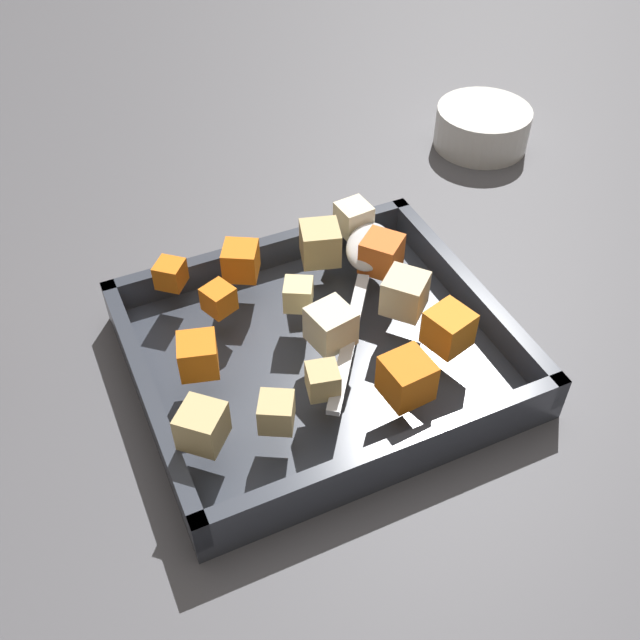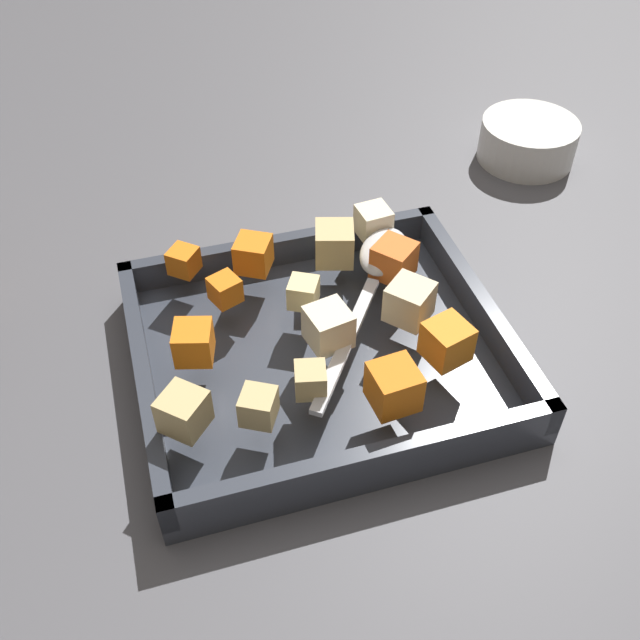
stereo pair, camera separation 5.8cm
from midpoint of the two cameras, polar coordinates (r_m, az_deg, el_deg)
The scene contains 19 objects.
ground_plane at distance 0.63m, azimuth 3.05°, elevation -2.33°, with size 4.00×4.00×0.00m, color #4C4C51.
baking_dish at distance 0.61m, azimuth 2.73°, elevation -2.81°, with size 0.30×0.26×0.04m.
carrot_chunk_rim_edge at distance 0.61m, azimuth -4.63°, elevation 2.22°, with size 0.02×0.02×0.02m, color orange.
carrot_chunk_heap_top at distance 0.57m, azimuth 12.64°, elevation -1.77°, with size 0.03×0.03×0.03m, color orange.
carrot_chunk_near_right at distance 0.64m, azimuth -7.92°, elevation 4.43°, with size 0.02×0.02×0.02m, color orange.
carrot_chunk_corner_ne at distance 0.53m, azimuth 8.84°, elevation -5.27°, with size 0.03×0.03×0.03m, color orange.
carrot_chunk_heap_side at distance 0.63m, azimuth -2.56°, elevation 4.97°, with size 0.03×0.03×0.03m, color orange.
carrot_chunk_corner_nw at distance 0.56m, azimuth -6.83°, elevation -1.89°, with size 0.03×0.03×0.03m, color orange.
carrot_chunk_mid_left at distance 0.63m, azimuth 8.34°, elevation 4.48°, with size 0.03×0.03×0.03m, color orange.
potato_chunk_center at distance 0.60m, azimuth 1.47°, elevation 1.99°, with size 0.02×0.02×0.02m, color #E0CC89.
potato_chunk_far_right at distance 0.54m, azimuth 2.36°, elevation -4.81°, with size 0.02×0.02×0.02m, color tan.
potato_chunk_mid_right at distance 0.57m, azimuth 3.58°, elevation -0.68°, with size 0.03×0.03×0.03m, color beige.
potato_chunk_back_center at distance 0.64m, azimuth 3.72°, elevation 5.76°, with size 0.03×0.03×0.03m, color tan.
potato_chunk_near_left at distance 0.60m, azimuth 9.69°, elevation 1.27°, with size 0.03×0.03×0.03m, color beige.
potato_chunk_corner_se at distance 0.52m, azimuth -1.57°, elevation -6.85°, with size 0.02×0.02×0.02m, color tan.
potato_chunk_far_left at distance 0.67m, azimuth 6.61°, elevation 7.42°, with size 0.03×0.03×0.03m, color beige.
potato_chunk_front_center at distance 0.52m, azimuth -7.32°, elevation -7.19°, with size 0.03×0.03×0.03m, color tan.
serving_spoon at distance 0.64m, azimuth 7.21°, elevation 4.35°, with size 0.14×0.19×0.02m.
small_prep_bowl at distance 0.89m, azimuth 17.57°, elevation 12.95°, with size 0.11×0.11×0.05m, color silver.
Camera 2 is at (0.13, 0.41, 0.46)m, focal length 41.54 mm.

